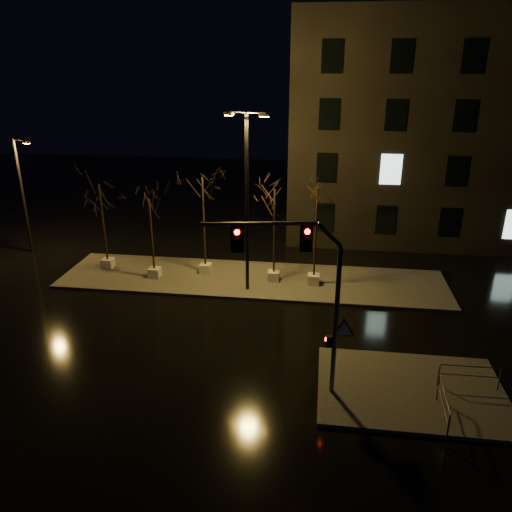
# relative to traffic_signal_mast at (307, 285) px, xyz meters

# --- Properties ---
(ground) EXTENTS (90.00, 90.00, 0.00)m
(ground) POSITION_rel_traffic_signal_mast_xyz_m (-3.43, 4.22, -4.54)
(ground) COLOR black
(ground) RESTS_ON ground
(median) EXTENTS (22.00, 5.00, 0.15)m
(median) POSITION_rel_traffic_signal_mast_xyz_m (-3.43, 10.22, -4.47)
(median) COLOR #423F3B
(median) RESTS_ON ground
(sidewalk_corner) EXTENTS (7.00, 5.00, 0.15)m
(sidewalk_corner) POSITION_rel_traffic_signal_mast_xyz_m (4.07, 0.72, -4.47)
(sidewalk_corner) COLOR #423F3B
(sidewalk_corner) RESTS_ON ground
(building) EXTENTS (25.00, 12.00, 15.00)m
(building) POSITION_rel_traffic_signal_mast_xyz_m (10.57, 22.22, 2.96)
(building) COLOR black
(building) RESTS_ON ground
(tree_0) EXTENTS (1.80, 1.80, 5.28)m
(tree_0) POSITION_rel_traffic_signal_mast_xyz_m (-12.30, 10.70, -0.39)
(tree_0) COLOR beige
(tree_0) RESTS_ON median
(tree_1) EXTENTS (1.80, 1.80, 4.77)m
(tree_1) POSITION_rel_traffic_signal_mast_xyz_m (-9.03, 9.69, -0.77)
(tree_1) COLOR beige
(tree_1) RESTS_ON median
(tree_2) EXTENTS (1.80, 1.80, 5.85)m
(tree_2) POSITION_rel_traffic_signal_mast_xyz_m (-6.25, 10.70, 0.05)
(tree_2) COLOR beige
(tree_2) RESTS_ON median
(tree_3) EXTENTS (1.80, 1.80, 5.44)m
(tree_3) POSITION_rel_traffic_signal_mast_xyz_m (-2.16, 10.13, -0.26)
(tree_3) COLOR beige
(tree_3) RESTS_ON median
(tree_4) EXTENTS (1.80, 1.80, 5.66)m
(tree_4) POSITION_rel_traffic_signal_mast_xyz_m (0.12, 9.97, -0.10)
(tree_4) COLOR beige
(tree_4) RESTS_ON median
(traffic_signal_mast) EXTENTS (5.43, 0.92, 6.69)m
(traffic_signal_mast) POSITION_rel_traffic_signal_mast_xyz_m (0.00, 0.00, 0.00)
(traffic_signal_mast) COLOR #515458
(traffic_signal_mast) RESTS_ON sidewalk_corner
(streetlight_main) EXTENTS (2.33, 0.83, 9.41)m
(streetlight_main) POSITION_rel_traffic_signal_mast_xyz_m (-3.46, 8.79, 1.04)
(streetlight_main) COLOR black
(streetlight_main) RESTS_ON median
(streetlight_far) EXTENTS (1.42, 0.64, 7.42)m
(streetlight_far) POSITION_rel_traffic_signal_mast_xyz_m (-18.51, 12.94, -0.46)
(streetlight_far) COLOR black
(streetlight_far) RESTS_ON ground
(guard_rail_a) EXTENTS (2.26, 0.08, 0.97)m
(guard_rail_a) POSITION_rel_traffic_signal_mast_xyz_m (6.20, 1.04, -3.76)
(guard_rail_a) COLOR #515458
(guard_rail_a) RESTS_ON sidewalk_corner
(guard_rail_b) EXTENTS (0.18, 2.28, 1.08)m
(guard_rail_b) POSITION_rel_traffic_signal_mast_xyz_m (4.84, -0.95, -3.69)
(guard_rail_b) COLOR #515458
(guard_rail_b) RESTS_ON sidewalk_corner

